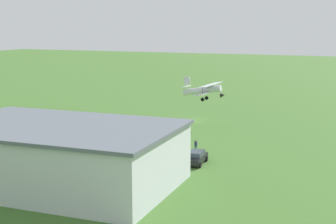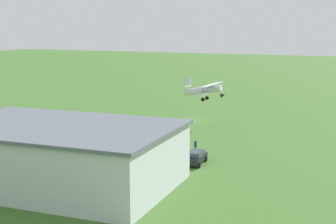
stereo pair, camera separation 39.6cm
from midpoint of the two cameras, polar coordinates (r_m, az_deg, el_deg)
ground_plane at (r=88.77m, az=2.84°, el=-0.97°), size 400.00×400.00×0.00m
hangar at (r=54.32m, az=-12.27°, el=-4.74°), size 25.58×17.03×6.43m
biplane at (r=84.44m, az=4.29°, el=2.51°), size 7.49×8.45×4.00m
car_black at (r=61.30m, az=3.35°, el=-5.15°), size 2.29×4.61×1.60m
car_red at (r=70.35m, az=-12.25°, el=-3.36°), size 2.29×4.64×1.69m
car_green at (r=74.95m, az=-14.88°, el=-2.70°), size 2.06×4.11×1.56m
person_walking_on_apron at (r=66.79m, az=3.30°, el=-3.90°), size 0.54×0.54×1.65m
person_near_hangar_door at (r=73.80m, az=-10.87°, el=-2.70°), size 0.51×0.51×1.73m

